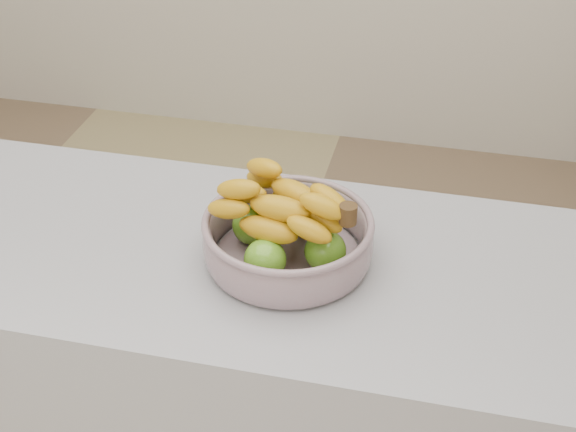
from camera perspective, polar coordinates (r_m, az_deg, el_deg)
name	(u,v)px	position (r m, az deg, el deg)	size (l,w,h in m)	color
counter	(184,401)	(1.88, -7.42, -12.95)	(2.00, 0.60, 0.90)	gray
fruit_bowl	(288,235)	(1.49, -0.02, -1.36)	(0.32, 0.32, 0.17)	#99ABB8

